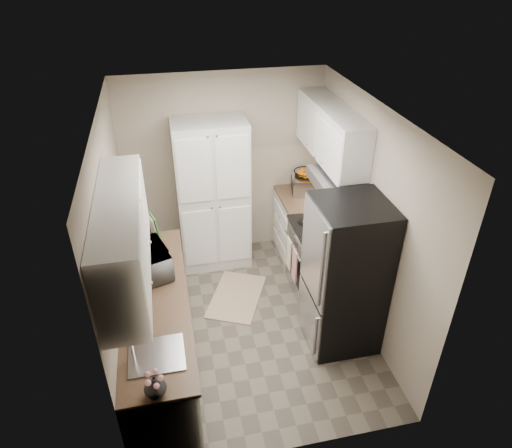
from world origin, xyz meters
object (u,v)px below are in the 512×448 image
Objects in this scene: microwave at (149,261)px; wine_bottle at (147,232)px; toaster_oven at (304,184)px; refrigerator at (345,276)px; pantry_cabinet at (213,196)px; electric_range at (320,259)px.

wine_bottle reaches higher than microwave.
wine_bottle reaches higher than toaster_oven.
refrigerator is 4.31× the size of toaster_oven.
pantry_cabinet reaches higher than electric_range.
pantry_cabinet reaches higher than refrigerator.
wine_bottle is at bearing -16.34° from microwave.
electric_range is at bearing -3.24° from wine_bottle.
refrigerator is (1.14, -1.73, -0.15)m from pantry_cabinet.
electric_range is 2.11m from microwave.
toaster_oven is at bearing 87.31° from electric_range.
wine_bottle is at bearing -147.42° from toaster_oven.
pantry_cabinet is at bearing 141.78° from electric_range.
microwave is at bearing -168.08° from electric_range.
pantry_cabinet is 3.84× the size of microwave.
electric_range is at bearing -38.22° from pantry_cabinet.
pantry_cabinet is 1.18× the size of refrigerator.
wine_bottle is (-2.00, 0.11, 0.61)m from electric_range.
refrigerator is 1.76m from toaster_oven.
pantry_cabinet is 1.22m from toaster_oven.
electric_range is (1.17, -0.93, -0.52)m from pantry_cabinet.
electric_range is 0.66× the size of refrigerator.
electric_range is 2.87× the size of toaster_oven.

